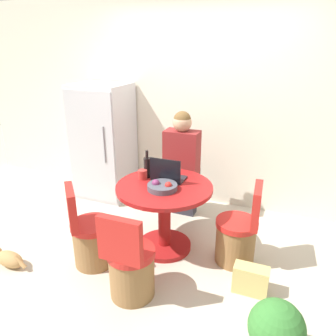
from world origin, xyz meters
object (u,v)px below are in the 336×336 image
(chair_near_left_corner, at_px, (91,238))
(cat, at_px, (9,259))
(dining_table, at_px, (164,207))
(person_seated, at_px, (183,161))
(refrigerator, at_px, (104,142))
(bottle, at_px, (147,167))
(laptop, at_px, (167,175))
(handbag, at_px, (251,280))
(chair_right_side, at_px, (238,236))
(fruit_bowl, at_px, (162,187))
(potted_plant, at_px, (275,334))
(chair_near_camera, at_px, (131,268))

(chair_near_left_corner, distance_m, cat, 0.84)
(dining_table, bearing_deg, cat, -146.88)
(dining_table, xyz_separation_m, person_seated, (-0.05, 0.71, 0.26))
(refrigerator, bearing_deg, bottle, -37.08)
(laptop, xyz_separation_m, handbag, (0.97, -0.46, -0.65))
(refrigerator, relative_size, chair_right_side, 1.86)
(fruit_bowl, bearing_deg, chair_near_left_corner, -144.70)
(fruit_bowl, height_order, cat, fruit_bowl)
(refrigerator, bearing_deg, chair_right_side, -22.80)
(bottle, height_order, potted_plant, bottle)
(dining_table, xyz_separation_m, potted_plant, (1.20, -0.98, -0.21))
(chair_near_camera, xyz_separation_m, laptop, (-0.02, 0.88, 0.50))
(cat, distance_m, handbag, 2.31)
(dining_table, xyz_separation_m, fruit_bowl, (0.02, -0.10, 0.28))
(laptop, height_order, bottle, bottle)
(refrigerator, relative_size, chair_near_left_corner, 1.86)
(person_seated, distance_m, cat, 2.10)
(person_seated, xyz_separation_m, potted_plant, (1.25, -1.69, -0.47))
(refrigerator, height_order, laptop, refrigerator)
(chair_right_side, height_order, bottle, bottle)
(handbag, bearing_deg, chair_right_side, 116.42)
(dining_table, bearing_deg, laptop, 98.50)
(handbag, bearing_deg, person_seated, 133.93)
(chair_right_side, distance_m, chair_near_camera, 1.11)
(person_seated, bearing_deg, chair_right_side, 141.26)
(person_seated, relative_size, cat, 3.00)
(fruit_bowl, bearing_deg, refrigerator, 142.05)
(chair_near_left_corner, relative_size, cat, 1.87)
(laptop, bearing_deg, potted_plant, 137.69)
(chair_right_side, height_order, handbag, chair_right_side)
(chair_near_left_corner, bearing_deg, fruit_bowl, -96.68)
(laptop, bearing_deg, fruit_bowl, 99.35)
(chair_near_camera, distance_m, handbag, 1.05)
(person_seated, relative_size, handbag, 4.47)
(cat, bearing_deg, laptop, -138.09)
(bottle, xyz_separation_m, cat, (-1.05, -0.99, -0.76))
(chair_right_side, distance_m, chair_near_left_corner, 1.43)
(refrigerator, distance_m, handbag, 2.62)
(chair_right_side, relative_size, laptop, 2.56)
(fruit_bowl, height_order, handbag, fruit_bowl)
(chair_right_side, relative_size, chair_near_left_corner, 1.00)
(person_seated, bearing_deg, cat, 51.24)
(refrigerator, height_order, handbag, refrigerator)
(laptop, height_order, handbag, laptop)
(dining_table, distance_m, chair_near_left_corner, 0.78)
(chair_near_left_corner, relative_size, handbag, 2.79)
(refrigerator, relative_size, person_seated, 1.16)
(fruit_bowl, distance_m, cat, 1.67)
(chair_near_left_corner, relative_size, bottle, 2.86)
(fruit_bowl, bearing_deg, chair_right_side, 11.64)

